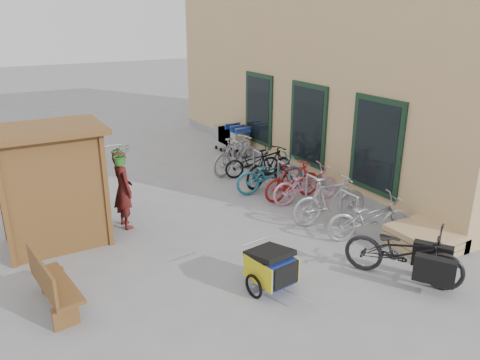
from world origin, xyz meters
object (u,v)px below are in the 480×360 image
person_kiosk (123,190)px  bike_7 (236,155)px  cargo_bike (405,253)px  bike_1 (330,200)px  kiosk (45,171)px  child_trailer (271,266)px  bench (52,283)px  bike_5 (269,166)px  bike_4 (270,174)px  bike_6 (252,162)px  bike_2 (305,184)px  shopping_carts (231,136)px  pallet_stack (422,239)px  bike_3 (293,181)px  bike_0 (369,217)px

person_kiosk → bike_7: bearing=-67.2°
cargo_bike → bike_1: (0.42, 2.49, 0.02)m
kiosk → child_trailer: kiosk is taller
bench → bike_5: size_ratio=0.84×
bike_4 → bike_6: (0.25, 1.29, -0.07)m
person_kiosk → bike_2: 4.37m
bike_5 → shopping_carts: bearing=-26.4°
pallet_stack → bike_4: 4.25m
shopping_carts → bike_4: size_ratio=0.85×
kiosk → bike_1: size_ratio=1.38×
child_trailer → person_kiosk: size_ratio=0.80×
person_kiosk → bike_1: bearing=-121.7°
bike_6 → bike_7: bearing=40.9°
cargo_bike → bench: bearing=127.3°
child_trailer → bike_5: (2.78, 4.32, 0.09)m
pallet_stack → shopping_carts: size_ratio=0.75×
bike_3 → bike_4: (-0.21, 0.70, 0.00)m
bike_2 → bike_3: bearing=34.6°
bike_4 → bench: bearing=123.5°
person_kiosk → bike_7: person_kiosk is taller
bike_1 → bike_2: bearing=-3.5°
pallet_stack → bike_7: (-0.90, 5.93, 0.34)m
child_trailer → bike_1: bearing=24.0°
bike_2 → bike_6: bearing=9.9°
cargo_bike → bike_5: (0.60, 5.20, 0.01)m
bike_4 → bike_5: bearing=-21.2°
person_kiosk → bike_7: size_ratio=0.93×
bike_1 → child_trailer: bearing=131.2°
shopping_carts → bike_4: 3.79m
bike_5 → child_trailer: bearing=131.7°
bike_3 → cargo_bike: bearing=173.4°
kiosk → bike_3: 5.72m
bike_1 → bike_5: size_ratio=1.02×
child_trailer → bike_5: 5.14m
bike_0 → bike_2: 2.26m
bike_5 → bike_7: 1.36m
cargo_bike → child_trailer: bearing=126.4°
child_trailer → bike_3: 4.18m
shopping_carts → bike_2: bearing=-96.2°
shopping_carts → bike_3: size_ratio=0.98×
bike_3 → bike_4: bike_4 is taller
pallet_stack → bike_3: bike_3 is taller
bench → bike_1: bike_1 is taller
cargo_bike → bike_0: 1.60m
shopping_carts → bike_0: size_ratio=0.87×
bike_0 → bike_7: size_ratio=0.99×
bench → bike_6: bearing=25.9°
person_kiosk → bike_5: person_kiosk is taller
pallet_stack → bike_4: size_ratio=0.64×
bike_7 → bike_2: bearing=170.4°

